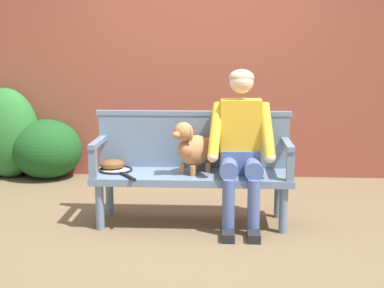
# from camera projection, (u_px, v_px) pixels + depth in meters

# --- Properties ---
(ground_plane) EXTENTS (40.00, 40.00, 0.00)m
(ground_plane) POSITION_uv_depth(u_px,v_px,m) (192.00, 223.00, 4.57)
(ground_plane) COLOR brown
(brick_garden_fence) EXTENTS (8.00, 0.30, 2.57)m
(brick_garden_fence) POSITION_uv_depth(u_px,v_px,m) (200.00, 64.00, 6.10)
(brick_garden_fence) COLOR brown
(brick_garden_fence) RESTS_ON ground
(hedge_bush_far_right) EXTENTS (0.72, 0.54, 1.03)m
(hedge_bush_far_right) POSITION_uv_depth(u_px,v_px,m) (7.00, 133.00, 6.04)
(hedge_bush_far_right) COLOR #286B2D
(hedge_bush_far_right) RESTS_ON ground
(hedge_bush_mid_right) EXTENTS (0.80, 0.69, 0.68)m
(hedge_bush_mid_right) POSITION_uv_depth(u_px,v_px,m) (46.00, 149.00, 6.03)
(hedge_bush_mid_right) COLOR #194C1E
(hedge_bush_mid_right) RESTS_ON ground
(garden_bench) EXTENTS (1.67, 0.51, 0.44)m
(garden_bench) POSITION_uv_depth(u_px,v_px,m) (192.00, 180.00, 4.50)
(garden_bench) COLOR slate
(garden_bench) RESTS_ON ground
(bench_backrest) EXTENTS (1.71, 0.06, 0.50)m
(bench_backrest) POSITION_uv_depth(u_px,v_px,m) (193.00, 139.00, 4.66)
(bench_backrest) COLOR slate
(bench_backrest) RESTS_ON garden_bench
(bench_armrest_left_end) EXTENTS (0.06, 0.51, 0.28)m
(bench_armrest_left_end) POSITION_uv_depth(u_px,v_px,m) (96.00, 151.00, 4.41)
(bench_armrest_left_end) COLOR slate
(bench_armrest_left_end) RESTS_ON garden_bench
(bench_armrest_right_end) EXTENTS (0.06, 0.51, 0.28)m
(bench_armrest_right_end) POSITION_uv_depth(u_px,v_px,m) (289.00, 153.00, 4.32)
(bench_armrest_right_end) COLOR slate
(bench_armrest_right_end) RESTS_ON garden_bench
(person_seated) EXTENTS (0.56, 0.66, 1.31)m
(person_seated) POSITION_uv_depth(u_px,v_px,m) (241.00, 142.00, 4.40)
(person_seated) COLOR black
(person_seated) RESTS_ON ground
(dog_on_bench) EXTENTS (0.38, 0.41, 0.45)m
(dog_on_bench) POSITION_uv_depth(u_px,v_px,m) (192.00, 147.00, 4.43)
(dog_on_bench) COLOR #AD7042
(dog_on_bench) RESTS_ON garden_bench
(tennis_racket) EXTENTS (0.43, 0.56, 0.03)m
(tennis_racket) POSITION_uv_depth(u_px,v_px,m) (117.00, 170.00, 4.54)
(tennis_racket) COLOR black
(tennis_racket) RESTS_ON garden_bench
(baseball_glove) EXTENTS (0.27, 0.24, 0.09)m
(baseball_glove) POSITION_uv_depth(u_px,v_px,m) (112.00, 164.00, 4.61)
(baseball_glove) COLOR brown
(baseball_glove) RESTS_ON garden_bench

